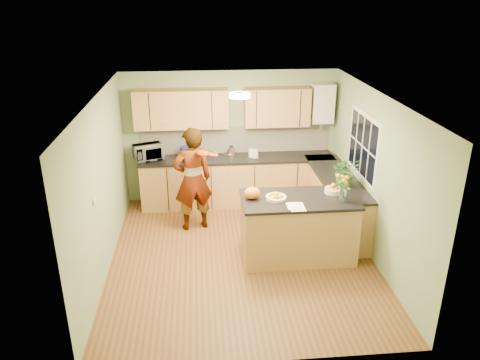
{
  "coord_description": "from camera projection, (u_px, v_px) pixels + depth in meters",
  "views": [
    {
      "loc": [
        -0.59,
        -6.27,
        3.87
      ],
      "look_at": [
        0.02,
        0.5,
        1.08
      ],
      "focal_mm": 35.0,
      "sensor_mm": 36.0,
      "label": 1
    }
  ],
  "objects": [
    {
      "name": "orange_bowl",
      "position": [
        333.0,
        189.0,
        7.09
      ],
      "size": [
        0.25,
        0.25,
        0.15
      ],
      "color": "#F0E5C0",
      "rests_on": "peninsula_island"
    },
    {
      "name": "back_counter",
      "position": [
        237.0,
        180.0,
        8.93
      ],
      "size": [
        3.64,
        0.62,
        0.94
      ],
      "color": "#AA7E44",
      "rests_on": "floor"
    },
    {
      "name": "upper_cabinets",
      "position": [
        221.0,
        108.0,
        8.5
      ],
      "size": [
        3.2,
        0.34,
        0.7
      ],
      "color": "#AA7E44",
      "rests_on": "wall_back"
    },
    {
      "name": "wall_left",
      "position": [
        102.0,
        187.0,
        6.66
      ],
      "size": [
        0.02,
        4.5,
        2.5
      ],
      "primitive_type": "cube",
      "color": "gray",
      "rests_on": "floor"
    },
    {
      "name": "flower_vase",
      "position": [
        344.0,
        182.0,
        6.7
      ],
      "size": [
        0.26,
        0.26,
        0.48
      ],
      "rotation": [
        0.0,
        0.0,
        0.42
      ],
      "color": "silver",
      "rests_on": "peninsula_island"
    },
    {
      "name": "floor",
      "position": [
        241.0,
        256.0,
        7.3
      ],
      "size": [
        4.5,
        4.5,
        0.0
      ],
      "primitive_type": "plane",
      "color": "brown",
      "rests_on": "ground"
    },
    {
      "name": "right_counter",
      "position": [
        335.0,
        201.0,
        8.05
      ],
      "size": [
        0.62,
        2.24,
        0.94
      ],
      "color": "#AA7E44",
      "rests_on": "floor"
    },
    {
      "name": "blue_box",
      "position": [
        189.0,
        152.0,
        8.66
      ],
      "size": [
        0.32,
        0.26,
        0.22
      ],
      "primitive_type": "cube",
      "rotation": [
        0.0,
        0.0,
        0.23
      ],
      "color": "navy",
      "rests_on": "back_counter"
    },
    {
      "name": "splashback",
      "position": [
        236.0,
        139.0,
        8.91
      ],
      "size": [
        3.6,
        0.02,
        0.52
      ],
      "primitive_type": "cube",
      "color": "#EEEACF",
      "rests_on": "back_counter"
    },
    {
      "name": "wall_front",
      "position": [
        262.0,
        267.0,
        4.75
      ],
      "size": [
        4.0,
        0.02,
        2.5
      ],
      "primitive_type": "cube",
      "color": "gray",
      "rests_on": "floor"
    },
    {
      "name": "ceiling",
      "position": [
        242.0,
        97.0,
        6.35
      ],
      "size": [
        4.0,
        4.5,
        0.02
      ],
      "primitive_type": "cube",
      "color": "white",
      "rests_on": "wall_back"
    },
    {
      "name": "violin",
      "position": [
        204.0,
        153.0,
        7.44
      ],
      "size": [
        0.7,
        0.61,
        0.18
      ],
      "primitive_type": null,
      "rotation": [
        0.17,
        0.0,
        -0.61
      ],
      "color": "#581A05",
      "rests_on": "violinist"
    },
    {
      "name": "violinist",
      "position": [
        193.0,
        180.0,
        7.83
      ],
      "size": [
        0.75,
        0.59,
        1.8
      ],
      "primitive_type": "imported",
      "rotation": [
        0.0,
        0.0,
        3.41
      ],
      "color": "#E0AD89",
      "rests_on": "floor"
    },
    {
      "name": "wall_right",
      "position": [
        374.0,
        177.0,
        6.99
      ],
      "size": [
        0.02,
        4.5,
        2.5
      ],
      "primitive_type": "cube",
      "color": "gray",
      "rests_on": "floor"
    },
    {
      "name": "boiler",
      "position": [
        322.0,
        103.0,
        8.65
      ],
      "size": [
        0.4,
        0.3,
        0.86
      ],
      "color": "silver",
      "rests_on": "wall_back"
    },
    {
      "name": "ceiling_lamp",
      "position": [
        240.0,
        95.0,
        6.64
      ],
      "size": [
        0.3,
        0.3,
        0.07
      ],
      "color": "#FFEABF",
      "rests_on": "ceiling"
    },
    {
      "name": "papers",
      "position": [
        297.0,
        207.0,
        6.65
      ],
      "size": [
        0.22,
        0.3,
        0.01
      ],
      "primitive_type": "cube",
      "color": "white",
      "rests_on": "peninsula_island"
    },
    {
      "name": "jar_cream",
      "position": [
        251.0,
        153.0,
        8.74
      ],
      "size": [
        0.13,
        0.13,
        0.16
      ],
      "primitive_type": "cylinder",
      "rotation": [
        0.0,
        0.0,
        -0.32
      ],
      "color": "#F0E5C0",
      "rests_on": "back_counter"
    },
    {
      "name": "microwave",
      "position": [
        148.0,
        152.0,
        8.58
      ],
      "size": [
        0.6,
        0.51,
        0.28
      ],
      "primitive_type": "imported",
      "rotation": [
        0.0,
        0.0,
        0.38
      ],
      "color": "silver",
      "rests_on": "back_counter"
    },
    {
      "name": "potted_plant",
      "position": [
        346.0,
        171.0,
        7.38
      ],
      "size": [
        0.49,
        0.44,
        0.5
      ],
      "primitive_type": "imported",
      "rotation": [
        0.0,
        0.0,
        -0.13
      ],
      "color": "#356E24",
      "rests_on": "right_counter"
    },
    {
      "name": "window_right",
      "position": [
        363.0,
        146.0,
        7.43
      ],
      "size": [
        0.01,
        1.3,
        1.05
      ],
      "color": "silver",
      "rests_on": "wall_right"
    },
    {
      "name": "wall_back",
      "position": [
        230.0,
        137.0,
        8.9
      ],
      "size": [
        4.0,
        0.02,
        2.5
      ],
      "primitive_type": "cube",
      "color": "gray",
      "rests_on": "floor"
    },
    {
      "name": "light_switch",
      "position": [
        94.0,
        201.0,
        6.09
      ],
      "size": [
        0.02,
        0.09,
        0.09
      ],
      "primitive_type": "cube",
      "color": "silver",
      "rests_on": "wall_left"
    },
    {
      "name": "orange_bag",
      "position": [
        252.0,
        193.0,
        6.89
      ],
      "size": [
        0.25,
        0.22,
        0.18
      ],
      "primitive_type": "ellipsoid",
      "rotation": [
        0.0,
        0.0,
        0.06
      ],
      "color": "orange",
      "rests_on": "peninsula_island"
    },
    {
      "name": "fruit_dish",
      "position": [
        276.0,
        196.0,
        6.89
      ],
      "size": [
        0.3,
        0.3,
        0.11
      ],
      "color": "#F0E5C0",
      "rests_on": "peninsula_island"
    },
    {
      "name": "jar_white",
      "position": [
        256.0,
        154.0,
        8.7
      ],
      "size": [
        0.12,
        0.12,
        0.16
      ],
      "primitive_type": "cylinder",
      "rotation": [
        0.0,
        0.0,
        -0.2
      ],
      "color": "silver",
      "rests_on": "back_counter"
    },
    {
      "name": "kettle",
      "position": [
        231.0,
        152.0,
        8.72
      ],
      "size": [
        0.14,
        0.14,
        0.26
      ],
      "rotation": [
        0.0,
        0.0,
        0.03
      ],
      "color": "#ADACB1",
      "rests_on": "back_counter"
    },
    {
      "name": "peninsula_island",
      "position": [
        298.0,
        227.0,
        7.12
      ],
      "size": [
        1.72,
        0.88,
        0.99
      ],
      "color": "#AA7E44",
      "rests_on": "floor"
    }
  ]
}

